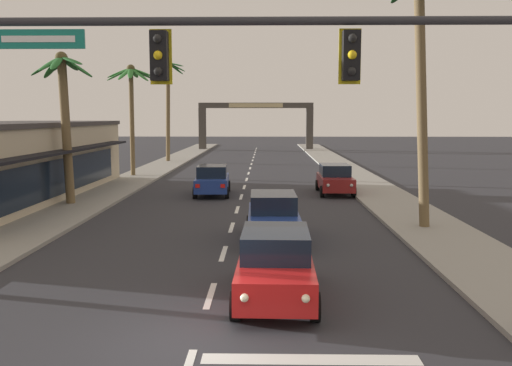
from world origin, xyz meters
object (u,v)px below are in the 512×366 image
at_px(sedan_third_in_queue, 273,217).
at_px(sedan_parked_nearest_kerb, 335,179).
at_px(palm_left_third, 131,94).
at_px(town_gateway_arch, 256,119).
at_px(sedan_lead_at_stop_bar, 275,264).
at_px(sedan_oncoming_far, 212,180).
at_px(traffic_signal_mast, 360,87).
at_px(palm_left_farthest, 168,92).
at_px(palm_right_second, 420,57).
at_px(palm_left_second, 64,102).

relative_size(sedan_third_in_queue, sedan_parked_nearest_kerb, 1.00).
distance_m(palm_left_third, town_gateway_arch, 33.78).
relative_size(sedan_lead_at_stop_bar, sedan_parked_nearest_kerb, 1.00).
xyz_separation_m(sedan_third_in_queue, sedan_oncoming_far, (-3.29, 11.32, 0.00)).
bearing_deg(traffic_signal_mast, town_gateway_arch, 92.91).
relative_size(traffic_signal_mast, sedan_lead_at_stop_bar, 2.45).
distance_m(palm_left_farthest, palm_right_second, 35.01).
bearing_deg(palm_left_second, sedan_oncoming_far, 29.93).
bearing_deg(traffic_signal_mast, palm_left_farthest, 104.79).
relative_size(sedan_parked_nearest_kerb, palm_left_second, 0.59).
relative_size(traffic_signal_mast, sedan_oncoming_far, 2.43).
distance_m(sedan_oncoming_far, palm_left_third, 12.42).
relative_size(sedan_parked_nearest_kerb, palm_left_farthest, 0.46).
bearing_deg(sedan_parked_nearest_kerb, palm_left_farthest, 121.75).
height_order(sedan_parked_nearest_kerb, palm_right_second, palm_right_second).
relative_size(sedan_oncoming_far, palm_left_farthest, 0.47).
bearing_deg(traffic_signal_mast, sedan_oncoming_far, 103.45).
xyz_separation_m(palm_left_second, palm_left_farthest, (0.43, 26.03, 1.60)).
bearing_deg(sedan_lead_at_stop_bar, sedan_oncoming_far, 100.45).
height_order(sedan_third_in_queue, palm_left_second, palm_left_second).
bearing_deg(palm_left_farthest, traffic_signal_mast, -75.21).
bearing_deg(sedan_lead_at_stop_bar, palm_right_second, 56.03).
relative_size(palm_left_second, palm_left_third, 0.93).
height_order(sedan_lead_at_stop_bar, town_gateway_arch, town_gateway_arch).
bearing_deg(palm_left_farthest, sedan_third_in_queue, -73.93).
xyz_separation_m(sedan_lead_at_stop_bar, palm_left_third, (-9.95, 26.81, 5.16)).
distance_m(sedan_third_in_queue, sedan_oncoming_far, 11.78).
height_order(sedan_oncoming_far, sedan_parked_nearest_kerb, same).
relative_size(sedan_third_in_queue, palm_right_second, 0.45).
bearing_deg(traffic_signal_mast, palm_right_second, 69.25).
height_order(palm_left_second, town_gateway_arch, palm_left_second).
xyz_separation_m(traffic_signal_mast, palm_left_farthest, (-11.15, 42.21, 1.72)).
bearing_deg(town_gateway_arch, palm_right_second, -82.02).
bearing_deg(palm_left_second, sedan_lead_at_stop_bar, -53.96).
height_order(sedan_parked_nearest_kerb, palm_left_farthest, palm_left_farthest).
distance_m(sedan_parked_nearest_kerb, town_gateway_arch, 41.64).
relative_size(sedan_third_in_queue, palm_left_third, 0.55).
xyz_separation_m(sedan_lead_at_stop_bar, sedan_parked_nearest_kerb, (3.70, 18.32, 0.00)).
distance_m(traffic_signal_mast, sedan_third_in_queue, 9.80).
height_order(sedan_lead_at_stop_bar, palm_left_farthest, palm_left_farthest).
height_order(sedan_third_in_queue, palm_right_second, palm_right_second).
relative_size(traffic_signal_mast, town_gateway_arch, 0.73).
relative_size(sedan_third_in_queue, palm_left_farthest, 0.46).
bearing_deg(traffic_signal_mast, sedan_lead_at_stop_bar, 122.85).
xyz_separation_m(palm_left_second, palm_left_third, (0.09, 13.02, 0.93)).
distance_m(palm_left_farthest, town_gateway_arch, 21.40).
xyz_separation_m(sedan_third_in_queue, sedan_parked_nearest_kerb, (3.67, 11.94, 0.00)).
height_order(sedan_lead_at_stop_bar, palm_left_third, palm_left_third).
relative_size(sedan_lead_at_stop_bar, palm_left_farthest, 0.46).
height_order(sedan_parked_nearest_kerb, palm_left_second, palm_left_second).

